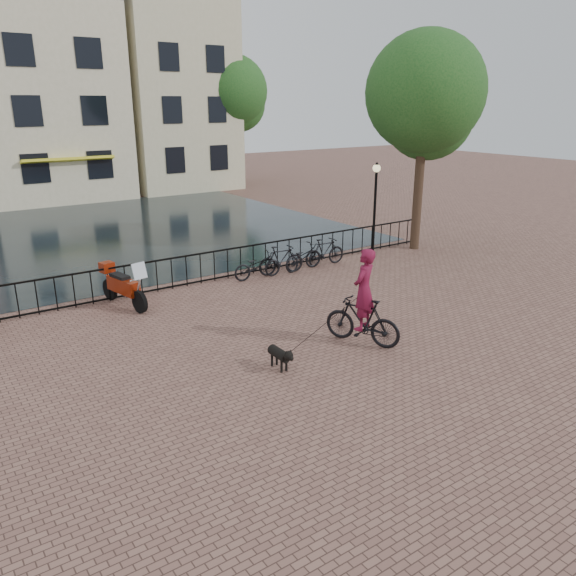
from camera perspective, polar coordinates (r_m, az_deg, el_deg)
ground at (r=12.39m, az=8.01°, el=-8.89°), size 100.00×100.00×0.00m
canal_water at (r=27.01m, az=-17.60°, el=5.44°), size 20.00×20.00×0.00m
railing at (r=18.44m, az=-8.87°, el=1.97°), size 20.00×0.05×1.02m
canal_house_mid at (r=38.85m, az=-23.74°, el=17.27°), size 8.00×9.50×11.80m
canal_house_right at (r=41.28m, az=-12.38°, el=19.35°), size 7.00×9.00×13.30m
tree_near_right at (r=22.73m, az=13.77°, el=18.71°), size 4.48×4.48×8.24m
tree_far_right at (r=40.12m, az=-5.71°, el=19.28°), size 4.76×4.76×8.76m
lamp_post at (r=21.75m, az=8.87°, el=9.52°), size 0.30×0.30×3.45m
cyclist at (r=13.60m, az=7.66°, el=-1.47°), size 1.37×2.10×2.79m
dog at (r=12.49m, az=-0.91°, el=-6.99°), size 0.28×0.85×0.57m
motorcycle at (r=16.78m, az=-16.42°, el=0.66°), size 0.93×2.16×1.50m
parked_bike_0 at (r=18.77m, az=-3.12°, el=2.29°), size 1.75×0.70×0.90m
parked_bike_1 at (r=19.25m, az=-0.71°, el=2.87°), size 1.71×0.71×1.00m
parked_bike_2 at (r=19.79m, az=1.58°, el=3.15°), size 1.79×0.85×0.90m
parked_bike_3 at (r=20.34m, az=3.74°, el=3.68°), size 1.69×0.55×1.00m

